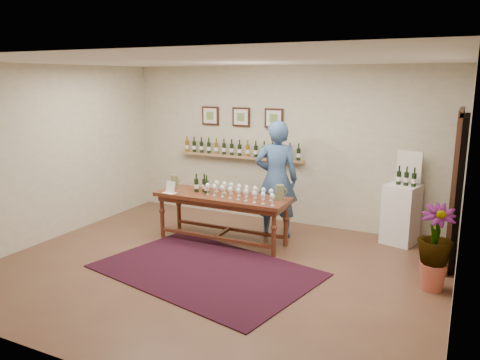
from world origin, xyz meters
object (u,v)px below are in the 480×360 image
at_px(tasting_table, 222,202).
at_px(person, 276,180).
at_px(display_pedestal, 401,214).
at_px(potted_plant, 435,248).

height_order(tasting_table, person, person).
distance_m(display_pedestal, person, 2.04).
height_order(display_pedestal, person, person).
height_order(tasting_table, potted_plant, potted_plant).
distance_m(tasting_table, person, 0.97).
bearing_deg(tasting_table, person, 42.66).
distance_m(tasting_table, display_pedestal, 2.84).
relative_size(display_pedestal, potted_plant, 1.01).
bearing_deg(person, tasting_table, 21.47).
height_order(display_pedestal, potted_plant, display_pedestal).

